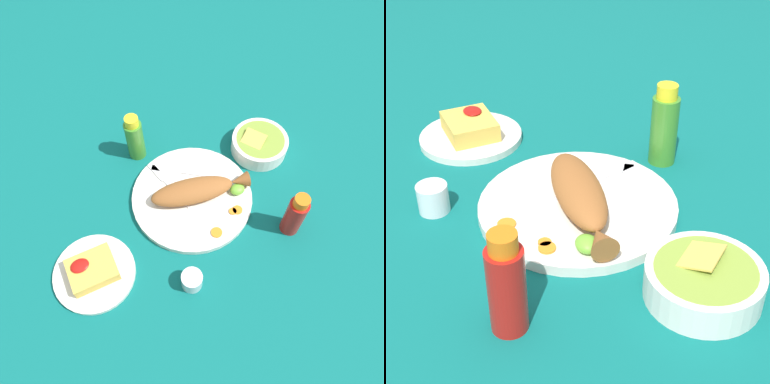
# 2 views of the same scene
# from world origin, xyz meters

# --- Properties ---
(ground_plane) EXTENTS (4.00, 4.00, 0.00)m
(ground_plane) POSITION_xyz_m (0.00, 0.00, 0.00)
(ground_plane) COLOR #0C605B
(main_plate) EXTENTS (0.33, 0.33, 0.02)m
(main_plate) POSITION_xyz_m (0.00, 0.00, 0.01)
(main_plate) COLOR silver
(main_plate) RESTS_ON ground_plane
(fried_fish) EXTENTS (0.28, 0.12, 0.05)m
(fried_fish) POSITION_xyz_m (-0.01, 0.00, 0.04)
(fried_fish) COLOR #935628
(fried_fish) RESTS_ON main_plate
(fork_near) EXTENTS (0.06, 0.18, 0.00)m
(fork_near) POSITION_xyz_m (0.05, -0.07, 0.02)
(fork_near) COLOR silver
(fork_near) RESTS_ON main_plate
(fork_far) EXTENTS (0.16, 0.12, 0.00)m
(fork_far) POSITION_xyz_m (-0.00, -0.09, 0.02)
(fork_far) COLOR silver
(fork_far) RESTS_ON main_plate
(carrot_slice_near) EXTENTS (0.03, 0.03, 0.00)m
(carrot_slice_near) POSITION_xyz_m (-0.01, 0.13, 0.02)
(carrot_slice_near) COLOR orange
(carrot_slice_near) RESTS_ON main_plate
(carrot_slice_mid) EXTENTS (0.02, 0.02, 0.00)m
(carrot_slice_mid) POSITION_xyz_m (-0.08, 0.09, 0.02)
(carrot_slice_mid) COLOR orange
(carrot_slice_mid) RESTS_ON main_plate
(carrot_slice_far) EXTENTS (0.03, 0.03, 0.00)m
(carrot_slice_far) POSITION_xyz_m (-0.09, 0.09, 0.02)
(carrot_slice_far) COLOR orange
(carrot_slice_far) RESTS_ON main_plate
(lime_wedge_main) EXTENTS (0.04, 0.04, 0.02)m
(lime_wedge_main) POSITION_xyz_m (-0.12, 0.04, 0.03)
(lime_wedge_main) COLOR #6BB233
(lime_wedge_main) RESTS_ON main_plate
(hot_sauce_bottle_red) EXTENTS (0.05, 0.05, 0.15)m
(hot_sauce_bottle_red) POSITION_xyz_m (-0.20, 0.19, 0.07)
(hot_sauce_bottle_red) COLOR #B21914
(hot_sauce_bottle_red) RESTS_ON ground_plane
(hot_sauce_bottle_green) EXTENTS (0.05, 0.05, 0.16)m
(hot_sauce_bottle_green) POSITION_xyz_m (0.08, -0.21, 0.07)
(hot_sauce_bottle_green) COLOR #3D8428
(hot_sauce_bottle_green) RESTS_ON ground_plane
(salt_cup) EXTENTS (0.05, 0.05, 0.05)m
(salt_cup) POSITION_xyz_m (0.10, 0.22, 0.02)
(salt_cup) COLOR silver
(salt_cup) RESTS_ON ground_plane
(side_plate_fries) EXTENTS (0.20, 0.20, 0.01)m
(side_plate_fries) POSITION_xyz_m (0.31, 0.09, 0.01)
(side_plate_fries) COLOR silver
(side_plate_fries) RESTS_ON ground_plane
(fries_pile) EXTENTS (0.11, 0.09, 0.04)m
(fries_pile) POSITION_xyz_m (0.31, 0.09, 0.03)
(fries_pile) COLOR gold
(fries_pile) RESTS_ON side_plate_fries
(guacamole_bowl) EXTENTS (0.17, 0.17, 0.06)m
(guacamole_bowl) POSITION_xyz_m (-0.26, -0.07, 0.03)
(guacamole_bowl) COLOR white
(guacamole_bowl) RESTS_ON ground_plane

